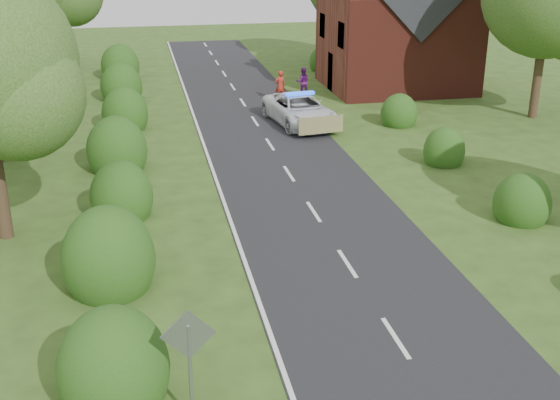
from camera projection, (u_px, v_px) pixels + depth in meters
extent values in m
cube|color=black|center=(294.00, 182.00, 26.75)|extent=(6.00, 70.00, 0.02)
cube|color=white|center=(396.00, 338.00, 16.73)|extent=(0.12, 1.80, 0.01)
cube|color=white|center=(347.00, 263.00, 20.37)|extent=(0.12, 1.80, 0.01)
cube|color=white|center=(314.00, 212.00, 24.01)|extent=(0.12, 1.80, 0.01)
cube|color=white|center=(289.00, 173.00, 27.66)|extent=(0.12, 1.80, 0.01)
cube|color=white|center=(270.00, 144.00, 31.30)|extent=(0.12, 1.80, 0.01)
cube|color=white|center=(255.00, 121.00, 34.94)|extent=(0.12, 1.80, 0.01)
cube|color=white|center=(243.00, 102.00, 38.58)|extent=(0.12, 1.80, 0.01)
cube|color=white|center=(233.00, 87.00, 42.22)|extent=(0.12, 1.80, 0.01)
cube|color=white|center=(224.00, 74.00, 45.87)|extent=(0.12, 1.80, 0.01)
cube|color=white|center=(217.00, 63.00, 49.51)|extent=(0.12, 1.80, 0.01)
cube|color=white|center=(211.00, 53.00, 53.15)|extent=(0.12, 1.80, 0.01)
cube|color=white|center=(205.00, 45.00, 56.79)|extent=(0.12, 1.80, 0.01)
cube|color=white|center=(219.00, 187.00, 26.20)|extent=(0.12, 70.00, 0.01)
ellipsoid|color=#2B4918|center=(114.00, 369.00, 14.34)|extent=(2.30, 2.41, 2.70)
ellipsoid|color=#2B4918|center=(109.00, 259.00, 18.83)|extent=(2.50, 2.62, 3.00)
ellipsoid|color=#2B4918|center=(122.00, 197.00, 23.49)|extent=(2.10, 2.20, 2.50)
ellipsoid|color=#2B4918|center=(117.00, 151.00, 27.97)|extent=(2.40, 2.52, 2.80)
ellipsoid|color=#2B4918|center=(125.00, 114.00, 33.51)|extent=(2.20, 2.31, 2.60)
ellipsoid|color=#2B4918|center=(121.00, 87.00, 38.93)|extent=(2.30, 2.41, 2.70)
ellipsoid|color=#2B4918|center=(120.00, 66.00, 44.36)|extent=(2.40, 2.52, 2.80)
ellipsoid|color=#2B4918|center=(522.00, 204.00, 23.22)|extent=(1.90, 2.00, 2.10)
ellipsoid|color=#2B4918|center=(444.00, 151.00, 28.67)|extent=(1.70, 1.78, 2.00)
ellipsoid|color=#2B4918|center=(399.00, 114.00, 34.19)|extent=(1.80, 1.89, 2.00)
ellipsoid|color=#2B4918|center=(322.00, 62.00, 46.90)|extent=(1.70, 1.78, 2.00)
sphere|color=olive|center=(16.00, 94.00, 20.10)|extent=(3.92, 3.92, 3.92)
sphere|color=olive|center=(6.00, 56.00, 27.20)|extent=(3.92, 3.92, 3.92)
cylinder|color=#332316|center=(59.00, 37.00, 46.79)|extent=(0.44, 0.44, 4.18)
cylinder|color=#332316|center=(538.00, 74.00, 34.93)|extent=(0.44, 0.44, 4.40)
cylinder|color=#332316|center=(348.00, 35.00, 48.64)|extent=(0.44, 0.44, 3.96)
cylinder|color=gray|center=(190.00, 374.00, 13.58)|extent=(0.08, 0.08, 2.20)
cube|color=gray|center=(188.00, 335.00, 13.25)|extent=(1.06, 0.04, 1.06)
cube|color=maroon|center=(397.00, 41.00, 41.17)|extent=(8.00, 7.00, 5.50)
imported|color=silver|center=(300.00, 110.00, 34.21)|extent=(3.18, 5.55, 1.46)
cube|color=yellow|center=(321.00, 125.00, 31.92)|extent=(2.16, 0.38, 0.80)
cube|color=blue|center=(300.00, 94.00, 33.91)|extent=(1.48, 0.49, 0.14)
imported|color=maroon|center=(280.00, 86.00, 38.65)|extent=(0.68, 0.50, 1.70)
imported|color=#53125C|center=(303.00, 82.00, 39.90)|extent=(0.84, 0.69, 1.61)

